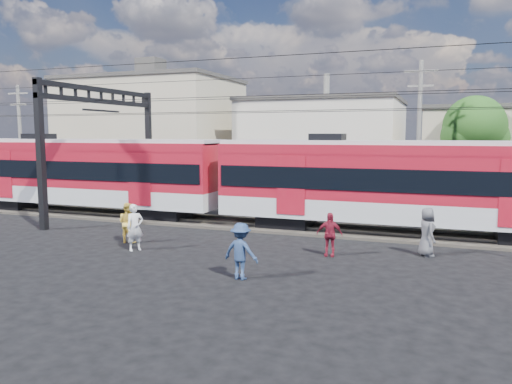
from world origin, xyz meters
TOP-DOWN VIEW (x-y plane):
  - ground at (0.00, 0.00)m, footprint 120.00×120.00m
  - track_bed at (0.00, 8.00)m, footprint 70.00×3.40m
  - rail_near at (0.00, 7.25)m, footprint 70.00×0.12m
  - rail_far at (0.00, 8.75)m, footprint 70.00×0.12m
  - commuter_train at (5.80, 8.00)m, footprint 50.30×3.08m
  - catenary at (-8.65, 8.00)m, footprint 70.00×9.30m
  - building_west at (-17.00, 24.00)m, footprint 14.28×10.20m
  - building_midwest at (-2.00, 27.00)m, footprint 12.24×12.24m
  - utility_pole_mid at (6.00, 15.00)m, footprint 1.80×0.24m
  - utility_pole_west at (-22.00, 14.00)m, footprint 1.80×0.24m
  - tree_near at (9.19, 18.09)m, footprint 3.82×3.64m
  - pedestrian_a at (-3.60, 1.48)m, footprint 0.74×0.78m
  - pedestrian_b at (-4.69, 2.54)m, footprint 0.84×0.67m
  - pedestrian_c at (1.65, -0.63)m, footprint 1.21×0.80m
  - pedestrian_d at (3.58, 3.22)m, footprint 0.98×0.47m
  - pedestrian_e at (6.90, 4.50)m, footprint 0.91×1.04m

SIDE VIEW (x-z plane):
  - ground at x=0.00m, z-range 0.00..0.00m
  - track_bed at x=0.00m, z-range 0.00..0.12m
  - rail_near at x=0.00m, z-range 0.12..0.24m
  - rail_far at x=0.00m, z-range 0.12..0.24m
  - pedestrian_d at x=3.58m, z-range 0.00..1.62m
  - pedestrian_b at x=-4.69m, z-range 0.00..1.67m
  - pedestrian_c at x=1.65m, z-range 0.00..1.76m
  - pedestrian_e at x=6.90m, z-range 0.00..1.79m
  - pedestrian_a at x=-3.60m, z-range 0.00..1.80m
  - commuter_train at x=5.80m, z-range 0.31..4.49m
  - building_midwest at x=-2.00m, z-range 0.01..7.31m
  - utility_pole_west at x=-22.00m, z-range 0.28..8.28m
  - utility_pole_mid at x=6.00m, z-range 0.28..8.78m
  - building_west at x=-17.00m, z-range 0.01..9.31m
  - tree_near at x=9.19m, z-range 1.30..8.02m
  - catenary at x=-8.65m, z-range 1.38..8.89m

